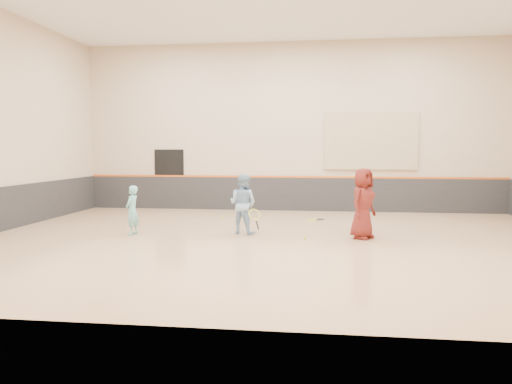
# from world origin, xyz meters

# --- Properties ---
(room) EXTENTS (15.04, 12.04, 6.22)m
(room) POSITION_xyz_m (0.00, 0.00, 0.81)
(room) COLOR tan
(room) RESTS_ON ground
(wainscot_back) EXTENTS (14.90, 0.04, 1.20)m
(wainscot_back) POSITION_xyz_m (0.00, 5.97, 0.60)
(wainscot_back) COLOR #232326
(wainscot_back) RESTS_ON floor
(accent_stripe) EXTENTS (14.90, 0.03, 0.06)m
(accent_stripe) POSITION_xyz_m (0.00, 5.96, 1.22)
(accent_stripe) COLOR #D85914
(accent_stripe) RESTS_ON wall_back
(acoustic_panel) EXTENTS (3.20, 0.08, 2.00)m
(acoustic_panel) POSITION_xyz_m (2.80, 5.95, 2.50)
(acoustic_panel) COLOR tan
(acoustic_panel) RESTS_ON wall_back
(doorway) EXTENTS (1.10, 0.05, 2.20)m
(doorway) POSITION_xyz_m (-4.50, 5.98, 1.10)
(doorway) COLOR black
(doorway) RESTS_ON floor
(girl) EXTENTS (0.35, 0.50, 1.28)m
(girl) POSITION_xyz_m (-3.77, 0.37, 0.64)
(girl) COLOR #70C2C2
(girl) RESTS_ON floor
(instructor) EXTENTS (0.93, 0.83, 1.57)m
(instructor) POSITION_xyz_m (-0.96, 0.94, 0.79)
(instructor) COLOR #8DB3D9
(instructor) RESTS_ON floor
(young_man) EXTENTS (0.94, 1.02, 1.76)m
(young_man) POSITION_xyz_m (2.11, 0.60, 0.88)
(young_man) COLOR maroon
(young_man) RESTS_ON floor
(held_racket) EXTENTS (0.48, 0.48, 0.59)m
(held_racket) POSITION_xyz_m (-0.61, 0.64, 0.55)
(held_racket) COLOR #CFE732
(held_racket) RESTS_ON instructor
(spare_racket) EXTENTS (0.73, 0.73, 0.12)m
(spare_racket) POSITION_xyz_m (0.80, 3.67, 0.06)
(spare_racket) COLOR gold
(spare_racket) RESTS_ON floor
(ball_under_racket) EXTENTS (0.07, 0.07, 0.07)m
(ball_under_racket) POSITION_xyz_m (0.69, 0.26, 0.03)
(ball_under_racket) COLOR yellow
(ball_under_racket) RESTS_ON floor
(ball_in_hand) EXTENTS (0.07, 0.07, 0.07)m
(ball_in_hand) POSITION_xyz_m (2.23, 0.53, 1.07)
(ball_in_hand) COLOR #D0DE33
(ball_in_hand) RESTS_ON young_man
(ball_beside_spare) EXTENTS (0.07, 0.07, 0.07)m
(ball_beside_spare) POSITION_xyz_m (-2.03, 3.78, 0.03)
(ball_beside_spare) COLOR #CCE435
(ball_beside_spare) RESTS_ON floor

